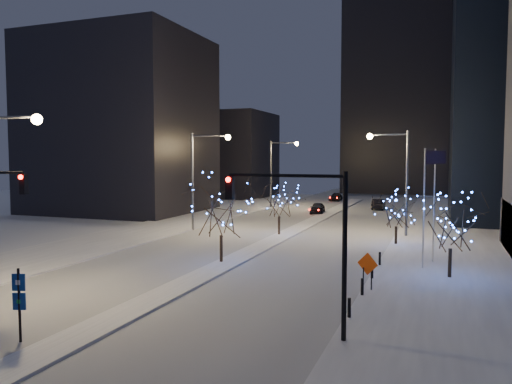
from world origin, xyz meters
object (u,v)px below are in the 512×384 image
at_px(car_mid, 378,204).
at_px(traffic_signal_east, 307,226).
at_px(street_lamp_w_far, 278,164).
at_px(holiday_tree_plaza_far, 396,210).
at_px(street_lamp_w_mid, 202,168).
at_px(car_near, 317,208).
at_px(holiday_tree_median_near, 221,208).
at_px(car_far, 336,197).
at_px(construction_sign, 368,267).
at_px(holiday_tree_median_far, 279,201).
at_px(wayfinding_sign, 19,297).
at_px(holiday_tree_plaza_near, 451,223).
at_px(street_lamp_east, 397,169).

bearing_deg(car_mid, traffic_signal_east, 93.11).
height_order(street_lamp_w_far, holiday_tree_plaza_far, street_lamp_w_far).
height_order(street_lamp_w_mid, street_lamp_w_far, same).
xyz_separation_m(car_near, holiday_tree_median_near, (1.00, -33.33, 3.27)).
height_order(car_far, holiday_tree_median_near, holiday_tree_median_near).
relative_size(street_lamp_w_mid, car_far, 2.28).
xyz_separation_m(street_lamp_w_far, construction_sign, (19.24, -42.79, -5.09)).
relative_size(car_near, construction_sign, 2.05).
relative_size(holiday_tree_median_near, holiday_tree_median_far, 1.23).
bearing_deg(holiday_tree_median_near, wayfinding_sign, -94.80).
bearing_deg(car_near, construction_sign, -78.60).
relative_size(car_near, holiday_tree_median_far, 0.85).
distance_m(car_far, wayfinding_sign, 70.37).
bearing_deg(holiday_tree_plaza_far, holiday_tree_plaza_near, -69.53).
bearing_deg(holiday_tree_median_far, holiday_tree_plaza_far, -7.66).
distance_m(street_lamp_east, holiday_tree_median_far, 11.52).
height_order(car_far, holiday_tree_plaza_near, holiday_tree_plaza_near).
bearing_deg(holiday_tree_median_near, street_lamp_east, 57.79).
bearing_deg(holiday_tree_plaza_far, car_far, 108.07).
xyz_separation_m(street_lamp_w_mid, holiday_tree_plaza_far, (19.44, -1.87, -3.42)).
xyz_separation_m(car_far, holiday_tree_median_far, (2.62, -40.27, 2.76)).
xyz_separation_m(holiday_tree_plaza_far, construction_sign, (-0.20, -15.92, -1.67)).
bearing_deg(holiday_tree_plaza_far, wayfinding_sign, -113.44).
bearing_deg(street_lamp_w_far, wayfinding_sign, -82.77).
bearing_deg(car_far, wayfinding_sign, -89.33).
xyz_separation_m(holiday_tree_plaza_near, holiday_tree_plaza_far, (-4.16, 11.15, -0.45)).
relative_size(car_far, wayfinding_sign, 1.43).
height_order(street_lamp_w_far, holiday_tree_plaza_near, street_lamp_w_far).
distance_m(car_near, car_far, 20.41).
bearing_deg(car_near, street_lamp_w_far, 137.54).
bearing_deg(car_near, wayfinding_sign, -96.60).
bearing_deg(street_lamp_w_mid, car_far, 81.70).
distance_m(car_mid, construction_sign, 45.92).
distance_m(street_lamp_w_far, holiday_tree_median_near, 39.78).
relative_size(car_far, holiday_tree_median_near, 0.70).
relative_size(car_mid, construction_sign, 2.19).
relative_size(holiday_tree_plaza_far, wayfinding_sign, 1.54).
distance_m(car_mid, holiday_tree_plaza_far, 30.24).
bearing_deg(holiday_tree_plaza_far, street_lamp_w_mid, 174.52).
height_order(traffic_signal_east, car_far, traffic_signal_east).
relative_size(car_near, holiday_tree_median_near, 0.69).
relative_size(traffic_signal_east, construction_sign, 3.34).
bearing_deg(holiday_tree_plaza_far, construction_sign, -90.72).
height_order(street_lamp_east, wayfinding_sign, street_lamp_east).
bearing_deg(street_lamp_east, holiday_tree_plaza_far, -85.10).
xyz_separation_m(street_lamp_east, construction_sign, (0.22, -20.79, -5.04)).
distance_m(street_lamp_w_far, car_far, 17.02).
relative_size(holiday_tree_median_near, holiday_tree_plaza_near, 1.18).
bearing_deg(car_mid, street_lamp_w_far, 10.74).
bearing_deg(car_far, holiday_tree_plaza_near, -71.74).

